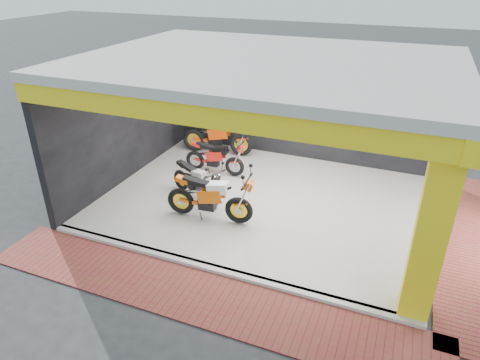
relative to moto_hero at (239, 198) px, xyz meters
The scene contains 15 objects.
ground 1.05m from the moto_hero, 76.36° to the right, with size 80.00×80.00×0.00m, color #2D2D30.
showroom_floor 1.53m from the moto_hero, 83.07° to the left, with size 8.00×6.00×0.10m, color silver.
showroom_ceiling 3.12m from the moto_hero, 83.07° to the left, with size 8.40×6.40×0.20m, color beige.
back_wall 4.54m from the moto_hero, 87.91° to the left, with size 8.20×0.20×3.50m, color black.
left_wall 4.27m from the moto_hero, 161.30° to the left, with size 0.20×6.20×3.50m, color black.
corner_column 4.27m from the moto_hero, 19.91° to the right, with size 0.50×0.50×3.50m, color yellow.
header_beam_front 3.02m from the moto_hero, 84.45° to the right, with size 8.40×0.30×0.40m, color yellow.
header_beam_right 5.04m from the moto_hero, 17.76° to the left, with size 0.30×6.40×0.40m, color yellow.
floor_kerb 1.85m from the moto_hero, 84.52° to the right, with size 8.00×0.20×0.10m, color silver.
paver_front 2.59m from the moto_hero, 86.25° to the right, with size 9.00×1.40×0.03m, color maroon.
paver_right 5.20m from the moto_hero, 15.04° to the left, with size 1.40×7.00×0.03m, color maroon.
moto_hero is the anchor object (origin of this frame).
moto_row_a 1.07m from the moto_hero, 152.75° to the left, with size 1.88×0.70×1.15m, color black, non-canonical shape.
moto_row_b 2.51m from the moto_hero, 115.08° to the left, with size 1.92×0.71×1.17m, color red, non-canonical shape.
moto_row_c 3.96m from the moto_hero, 111.24° to the left, with size 2.43×0.90×1.48m, color #DD4309, non-canonical shape.
Camera 1 is at (3.07, -7.20, 5.58)m, focal length 32.00 mm.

